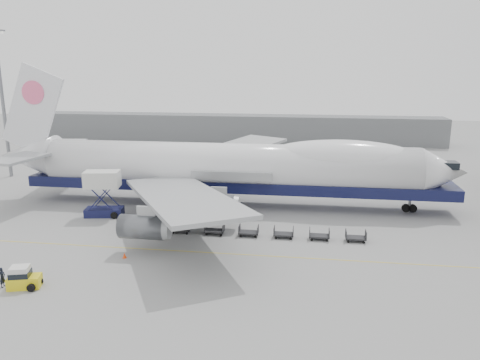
% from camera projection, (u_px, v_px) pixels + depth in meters
% --- Properties ---
extents(ground, '(260.00, 260.00, 0.00)m').
position_uv_depth(ground, '(212.00, 233.00, 55.80)').
color(ground, gray).
rests_on(ground, ground).
extents(apron_line, '(60.00, 0.15, 0.01)m').
position_uv_depth(apron_line, '(201.00, 252.00, 50.03)').
color(apron_line, gold).
rests_on(apron_line, ground).
extents(hangar, '(110.00, 8.00, 7.00)m').
position_uv_depth(hangar, '(228.00, 128.00, 123.69)').
color(hangar, slate).
rests_on(hangar, ground).
extents(floodlight_mast, '(2.40, 2.40, 25.43)m').
position_uv_depth(floodlight_mast, '(2.00, 96.00, 81.37)').
color(floodlight_mast, slate).
rests_on(floodlight_mast, ground).
extents(airliner, '(67.00, 55.30, 19.98)m').
position_uv_depth(airliner, '(233.00, 166.00, 65.93)').
color(airliner, white).
rests_on(airliner, ground).
extents(catering_truck, '(5.20, 3.97, 6.07)m').
position_uv_depth(catering_truck, '(103.00, 191.00, 61.50)').
color(catering_truck, '#161944').
rests_on(catering_truck, ground).
extents(baggage_tug, '(3.07, 2.19, 2.03)m').
position_uv_depth(baggage_tug, '(23.00, 278.00, 41.84)').
color(baggage_tug, yellow).
rests_on(baggage_tug, ground).
extents(ground_worker, '(0.52, 0.73, 1.89)m').
position_uv_depth(ground_worker, '(2.00, 277.00, 41.93)').
color(ground_worker, black).
rests_on(ground_worker, ground).
extents(traffic_cone, '(0.40, 0.40, 0.58)m').
position_uv_depth(traffic_cone, '(124.00, 255.00, 48.49)').
color(traffic_cone, '#FF450D').
rests_on(traffic_cone, ground).
extents(dolly_0, '(2.30, 1.35, 1.30)m').
position_uv_depth(dolly_0, '(148.00, 227.00, 56.41)').
color(dolly_0, '#2D2D30').
rests_on(dolly_0, ground).
extents(dolly_1, '(2.30, 1.35, 1.30)m').
position_uv_depth(dolly_1, '(181.00, 228.00, 55.84)').
color(dolly_1, '#2D2D30').
rests_on(dolly_1, ground).
extents(dolly_2, '(2.30, 1.35, 1.30)m').
position_uv_depth(dolly_2, '(214.00, 230.00, 55.27)').
color(dolly_2, '#2D2D30').
rests_on(dolly_2, ground).
extents(dolly_3, '(2.30, 1.35, 1.30)m').
position_uv_depth(dolly_3, '(249.00, 232.00, 54.70)').
color(dolly_3, '#2D2D30').
rests_on(dolly_3, ground).
extents(dolly_4, '(2.30, 1.35, 1.30)m').
position_uv_depth(dolly_4, '(284.00, 233.00, 54.13)').
color(dolly_4, '#2D2D30').
rests_on(dolly_4, ground).
extents(dolly_5, '(2.30, 1.35, 1.30)m').
position_uv_depth(dolly_5, '(319.00, 235.00, 53.56)').
color(dolly_5, '#2D2D30').
rests_on(dolly_5, ground).
extents(dolly_6, '(2.30, 1.35, 1.30)m').
position_uv_depth(dolly_6, '(356.00, 237.00, 52.99)').
color(dolly_6, '#2D2D30').
rests_on(dolly_6, ground).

